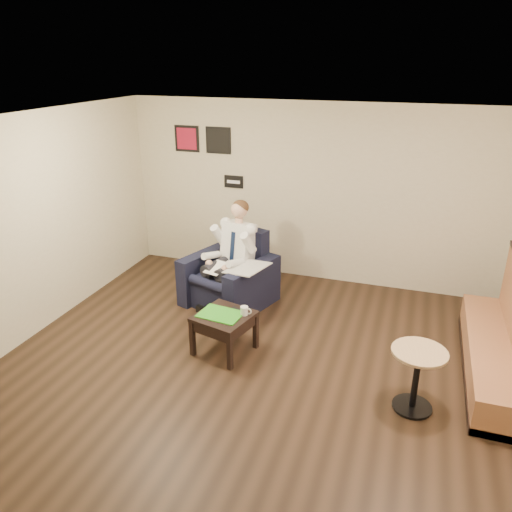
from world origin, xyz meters
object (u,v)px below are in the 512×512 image
(armchair, at_px, (229,270))
(side_table, at_px, (224,333))
(coffee_mug, at_px, (244,311))
(smartphone, at_px, (236,310))
(seated_man, at_px, (222,260))
(green_folder, at_px, (221,314))
(cafe_table, at_px, (416,380))
(banquette, at_px, (498,327))

(armchair, distance_m, side_table, 1.34)
(coffee_mug, xyz_separation_m, smartphone, (-0.13, 0.08, -0.05))
(seated_man, bearing_deg, side_table, -48.36)
(green_folder, relative_size, cafe_table, 0.74)
(seated_man, bearing_deg, green_folder, -50.30)
(smartphone, bearing_deg, seated_man, 145.30)
(seated_man, relative_size, side_table, 2.31)
(banquette, bearing_deg, seated_man, 171.26)
(seated_man, height_order, smartphone, seated_man)
(side_table, relative_size, cafe_table, 0.90)
(green_folder, bearing_deg, coffee_mug, 19.53)
(green_folder, height_order, smartphone, green_folder)
(side_table, height_order, coffee_mug, coffee_mug)
(banquette, bearing_deg, armchair, 169.08)
(coffee_mug, distance_m, smartphone, 0.16)
(coffee_mug, relative_size, banquette, 0.05)
(armchair, xyz_separation_m, seated_man, (-0.04, -0.13, 0.19))
(smartphone, height_order, cafe_table, cafe_table)
(coffee_mug, height_order, smartphone, coffee_mug)
(smartphone, bearing_deg, green_folder, -103.96)
(coffee_mug, bearing_deg, smartphone, 148.73)
(side_table, bearing_deg, smartphone, 58.48)
(green_folder, xyz_separation_m, smartphone, (0.14, 0.18, -0.00))
(armchair, height_order, cafe_table, armchair)
(seated_man, xyz_separation_m, green_folder, (0.43, -1.12, -0.20))
(coffee_mug, distance_m, cafe_table, 2.08)
(armchair, xyz_separation_m, banquette, (3.49, -0.67, 0.08))
(coffee_mug, height_order, cafe_table, cafe_table)
(armchair, bearing_deg, seated_man, -90.00)
(side_table, relative_size, coffee_mug, 5.79)
(cafe_table, bearing_deg, armchair, 149.04)
(armchair, bearing_deg, banquette, 7.66)
(banquette, bearing_deg, smartphone, -172.31)
(green_folder, bearing_deg, side_table, 19.53)
(seated_man, height_order, cafe_table, seated_man)
(side_table, xyz_separation_m, banquette, (3.07, 0.56, 0.35))
(armchair, distance_m, seated_man, 0.24)
(armchair, bearing_deg, cafe_table, -12.38)
(banquette, relative_size, cafe_table, 3.43)
(green_folder, height_order, cafe_table, cafe_table)
(coffee_mug, bearing_deg, banquette, 9.62)
(side_table, distance_m, banquette, 3.14)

